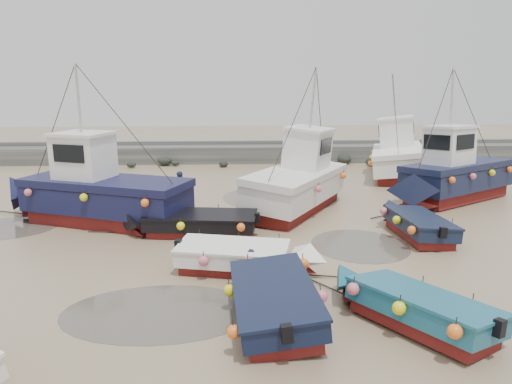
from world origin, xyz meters
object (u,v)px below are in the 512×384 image
dinghy_5 (245,254)px  cabin_boat_1 (300,179)px  person (180,206)px  cabin_boat_0 (93,190)px  dinghy_6 (414,221)px  cabin_boat_2 (451,174)px  dinghy_1 (274,291)px  dinghy_2 (408,301)px  cabin_boat_3 (400,155)px  dinghy_4 (191,221)px

dinghy_5 → cabin_boat_1: 8.39m
cabin_boat_1 → person: cabin_boat_1 is taller
cabin_boat_0 → dinghy_5: bearing=-111.7°
dinghy_6 → dinghy_5: bearing=-153.8°
cabin_boat_1 → cabin_boat_2: size_ratio=1.09×
dinghy_1 → cabin_boat_1: cabin_boat_1 is taller
dinghy_2 → dinghy_6: size_ratio=0.87×
dinghy_1 → cabin_boat_2: bearing=48.6°
dinghy_2 → cabin_boat_1: 11.47m
dinghy_2 → person: size_ratio=3.09×
dinghy_1 → dinghy_2: 3.07m
dinghy_2 → cabin_boat_3: 20.59m
cabin_boat_2 → person: (-12.79, -0.11, -1.37)m
dinghy_2 → person: bearing=84.0°
dinghy_1 → person: 11.87m
dinghy_1 → cabin_boat_2: cabin_boat_2 is taller
dinghy_2 → cabin_boat_3: (6.59, 19.49, 0.79)m
cabin_boat_0 → dinghy_6: bearing=-77.8°
dinghy_4 → person: bearing=17.6°
dinghy_4 → cabin_boat_1: size_ratio=0.69×
cabin_boat_0 → cabin_boat_1: size_ratio=1.02×
dinghy_2 → cabin_boat_2: (6.56, 12.30, 0.81)m
dinghy_1 → dinghy_5: (-0.60, 2.74, 0.02)m
dinghy_1 → cabin_boat_0: (-6.42, 8.64, 0.81)m
dinghy_2 → cabin_boat_0: (-9.39, 9.43, 0.79)m
cabin_boat_1 → person: bearing=-158.5°
dinghy_4 → dinghy_5: (1.85, -3.95, 0.02)m
dinghy_5 → cabin_boat_0: bearing=-121.3°
dinghy_6 → person: size_ratio=3.53×
dinghy_4 → dinghy_6: size_ratio=1.11×
cabin_boat_3 → dinghy_2: bearing=-90.9°
cabin_boat_3 → cabin_boat_0: bearing=-130.0°
dinghy_5 → cabin_boat_2: bearing=145.0°
dinghy_4 → cabin_boat_1: (4.61, 3.93, 0.80)m
dinghy_5 → cabin_boat_2: (10.12, 8.77, 0.81)m
cabin_boat_1 → cabin_boat_2: bearing=36.5°
cabin_boat_0 → cabin_boat_2: same height
dinghy_4 → cabin_boat_0: cabin_boat_0 is taller
dinghy_1 → dinghy_4: bearing=108.3°
dinghy_1 → dinghy_2: (2.97, -0.80, 0.02)m
dinghy_2 → dinghy_4: 9.24m
dinghy_1 → cabin_boat_1: size_ratio=0.70×
dinghy_5 → cabin_boat_3: bearing=161.6°
dinghy_1 → dinghy_5: same height
dinghy_6 → cabin_boat_0: 12.46m
cabin_boat_3 → person: bearing=-132.6°
dinghy_6 → cabin_boat_3: size_ratio=0.59×
cabin_boat_1 → person: 5.65m
dinghy_1 → cabin_boat_1: 10.86m
cabin_boat_2 → dinghy_1: bearing=107.3°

